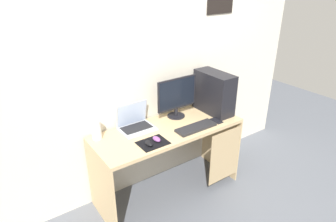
{
  "coord_description": "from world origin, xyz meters",
  "views": [
    {
      "loc": [
        -1.44,
        -2.06,
        2.14
      ],
      "look_at": [
        0.0,
        0.0,
        0.95
      ],
      "focal_mm": 31.55,
      "sensor_mm": 36.0,
      "label": 1
    }
  ],
  "objects_px": {
    "monitor": "(177,97)",
    "mouse_right": "(149,143)",
    "pc_tower": "(214,93)",
    "speaker": "(96,130)",
    "laptop": "(135,123)",
    "cell_phone": "(216,121)",
    "mouse_left": "(157,139)",
    "keyboard": "(196,127)"
  },
  "relations": [
    {
      "from": "mouse_left",
      "to": "cell_phone",
      "type": "relative_size",
      "value": 0.74
    },
    {
      "from": "pc_tower",
      "to": "cell_phone",
      "type": "xyz_separation_m",
      "value": [
        -0.13,
        -0.2,
        -0.21
      ]
    },
    {
      "from": "pc_tower",
      "to": "monitor",
      "type": "distance_m",
      "value": 0.42
    },
    {
      "from": "pc_tower",
      "to": "cell_phone",
      "type": "height_order",
      "value": "pc_tower"
    },
    {
      "from": "monitor",
      "to": "laptop",
      "type": "bearing_deg",
      "value": 176.97
    },
    {
      "from": "laptop",
      "to": "mouse_right",
      "type": "distance_m",
      "value": 0.35
    },
    {
      "from": "monitor",
      "to": "speaker",
      "type": "xyz_separation_m",
      "value": [
        -0.86,
        0.05,
        -0.13
      ]
    },
    {
      "from": "keyboard",
      "to": "cell_phone",
      "type": "bearing_deg",
      "value": 0.24
    },
    {
      "from": "pc_tower",
      "to": "mouse_left",
      "type": "height_order",
      "value": "pc_tower"
    },
    {
      "from": "pc_tower",
      "to": "speaker",
      "type": "relative_size",
      "value": 2.52
    },
    {
      "from": "monitor",
      "to": "keyboard",
      "type": "relative_size",
      "value": 1.09
    },
    {
      "from": "pc_tower",
      "to": "keyboard",
      "type": "relative_size",
      "value": 1.08
    },
    {
      "from": "speaker",
      "to": "mouse_left",
      "type": "bearing_deg",
      "value": -39.8
    },
    {
      "from": "monitor",
      "to": "pc_tower",
      "type": "bearing_deg",
      "value": -16.85
    },
    {
      "from": "speaker",
      "to": "keyboard",
      "type": "distance_m",
      "value": 0.93
    },
    {
      "from": "mouse_right",
      "to": "cell_phone",
      "type": "distance_m",
      "value": 0.8
    },
    {
      "from": "pc_tower",
      "to": "mouse_left",
      "type": "xyz_separation_m",
      "value": [
        -0.84,
        -0.18,
        -0.2
      ]
    },
    {
      "from": "pc_tower",
      "to": "laptop",
      "type": "relative_size",
      "value": 1.4
    },
    {
      "from": "laptop",
      "to": "monitor",
      "type": "bearing_deg",
      "value": -3.03
    },
    {
      "from": "mouse_right",
      "to": "cell_phone",
      "type": "bearing_deg",
      "value": 0.44
    },
    {
      "from": "pc_tower",
      "to": "keyboard",
      "type": "distance_m",
      "value": 0.49
    },
    {
      "from": "speaker",
      "to": "keyboard",
      "type": "relative_size",
      "value": 0.43
    },
    {
      "from": "cell_phone",
      "to": "speaker",
      "type": "bearing_deg",
      "value": 161.99
    },
    {
      "from": "monitor",
      "to": "mouse_right",
      "type": "height_order",
      "value": "monitor"
    },
    {
      "from": "pc_tower",
      "to": "laptop",
      "type": "bearing_deg",
      "value": 170.52
    },
    {
      "from": "cell_phone",
      "to": "pc_tower",
      "type": "bearing_deg",
      "value": 56.24
    },
    {
      "from": "speaker",
      "to": "mouse_left",
      "type": "height_order",
      "value": "speaker"
    },
    {
      "from": "monitor",
      "to": "keyboard",
      "type": "xyz_separation_m",
      "value": [
        -0.0,
        -0.32,
        -0.21
      ]
    },
    {
      "from": "laptop",
      "to": "mouse_left",
      "type": "xyz_separation_m",
      "value": [
        0.03,
        -0.32,
        -0.03
      ]
    },
    {
      "from": "monitor",
      "to": "mouse_right",
      "type": "bearing_deg",
      "value": -148.93
    },
    {
      "from": "monitor",
      "to": "speaker",
      "type": "bearing_deg",
      "value": 176.77
    },
    {
      "from": "laptop",
      "to": "cell_phone",
      "type": "xyz_separation_m",
      "value": [
        0.74,
        -0.34,
        -0.05
      ]
    },
    {
      "from": "laptop",
      "to": "mouse_left",
      "type": "height_order",
      "value": "laptop"
    },
    {
      "from": "mouse_left",
      "to": "mouse_right",
      "type": "xyz_separation_m",
      "value": [
        -0.09,
        -0.03,
        0.0
      ]
    },
    {
      "from": "speaker",
      "to": "mouse_right",
      "type": "relative_size",
      "value": 1.87
    },
    {
      "from": "monitor",
      "to": "keyboard",
      "type": "distance_m",
      "value": 0.38
    },
    {
      "from": "keyboard",
      "to": "mouse_left",
      "type": "height_order",
      "value": "mouse_left"
    },
    {
      "from": "cell_phone",
      "to": "monitor",
      "type": "bearing_deg",
      "value": 130.11
    },
    {
      "from": "monitor",
      "to": "speaker",
      "type": "height_order",
      "value": "monitor"
    },
    {
      "from": "keyboard",
      "to": "speaker",
      "type": "bearing_deg",
      "value": 156.82
    },
    {
      "from": "monitor",
      "to": "mouse_right",
      "type": "xyz_separation_m",
      "value": [
        -0.54,
        -0.32,
        -0.2
      ]
    },
    {
      "from": "keyboard",
      "to": "mouse_right",
      "type": "relative_size",
      "value": 4.38
    }
  ]
}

